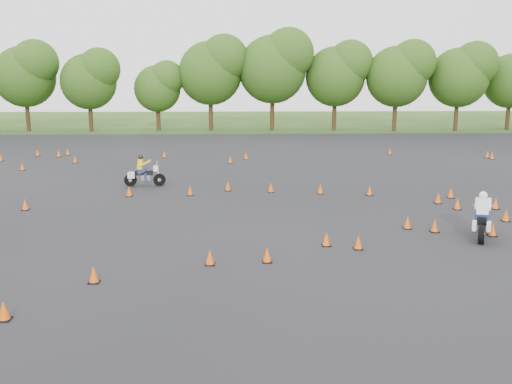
# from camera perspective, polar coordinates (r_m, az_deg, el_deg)

# --- Properties ---
(ground) EXTENTS (140.00, 140.00, 0.00)m
(ground) POSITION_cam_1_polar(r_m,az_deg,el_deg) (18.22, 0.38, -6.27)
(ground) COLOR #2D5119
(ground) RESTS_ON ground
(asphalt_pad) EXTENTS (62.00, 62.00, 0.00)m
(asphalt_pad) POSITION_cam_1_polar(r_m,az_deg,el_deg) (23.99, -0.14, -1.82)
(asphalt_pad) COLOR black
(asphalt_pad) RESTS_ON ground
(treeline) EXTENTS (87.21, 32.57, 10.53)m
(treeline) POSITION_cam_1_polar(r_m,az_deg,el_deg) (52.20, 3.92, 10.67)
(treeline) COLOR #2C4C15
(treeline) RESTS_ON ground
(traffic_cones) EXTENTS (36.12, 32.89, 0.45)m
(traffic_cones) POSITION_cam_1_polar(r_m,az_deg,el_deg) (23.64, 0.02, -1.47)
(traffic_cones) COLOR #EE530A
(traffic_cones) RESTS_ON asphalt_pad
(rider_yellow) EXTENTS (2.11, 0.70, 1.61)m
(rider_yellow) POSITION_cam_1_polar(r_m,az_deg,el_deg) (29.53, -11.08, 2.13)
(rider_yellow) COLOR yellow
(rider_yellow) RESTS_ON ground
(rider_white) EXTENTS (1.52, 2.26, 1.69)m
(rider_white) POSITION_cam_1_polar(r_m,az_deg,el_deg) (21.30, 21.80, -2.10)
(rider_white) COLOR white
(rider_white) RESTS_ON ground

